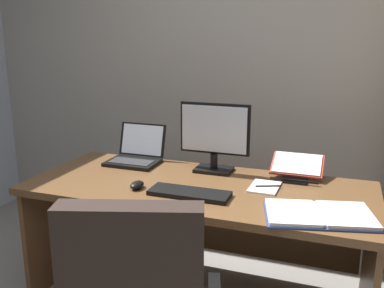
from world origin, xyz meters
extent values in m
cube|color=#B2ADA3|center=(0.00, 1.94, 1.28)|extent=(5.05, 0.12, 2.55)
cube|color=brown|center=(-0.07, 0.92, 0.69)|extent=(1.89, 0.79, 0.04)
cube|color=brown|center=(-0.98, 0.92, 0.34)|extent=(0.03, 0.73, 0.67)
cube|color=brown|center=(0.84, 0.92, 0.34)|extent=(0.03, 0.73, 0.67)
cube|color=brown|center=(-0.07, 1.29, 0.37)|extent=(1.77, 0.03, 0.47)
cube|color=#2D231E|center=(0.04, -0.07, 0.71)|extent=(0.48, 0.24, 0.57)
cube|color=black|center=(-0.06, 1.18, 0.72)|extent=(0.22, 0.16, 0.02)
cylinder|color=black|center=(-0.06, 1.18, 0.78)|extent=(0.04, 0.04, 0.09)
cube|color=black|center=(-0.06, 1.19, 0.97)|extent=(0.43, 0.02, 0.31)
cube|color=silver|center=(-0.06, 1.17, 0.97)|extent=(0.40, 0.00, 0.28)
cube|color=black|center=(-0.59, 1.14, 0.72)|extent=(0.32, 0.23, 0.02)
cube|color=#2D2D30|center=(-0.59, 1.13, 0.73)|extent=(0.27, 0.13, 0.00)
cube|color=black|center=(-0.59, 1.29, 0.84)|extent=(0.32, 0.07, 0.21)
cube|color=silver|center=(-0.59, 1.29, 0.84)|extent=(0.29, 0.06, 0.19)
cube|color=black|center=(-0.06, 0.75, 0.72)|extent=(0.42, 0.15, 0.02)
ellipsoid|color=black|center=(-0.36, 0.75, 0.73)|extent=(0.06, 0.10, 0.04)
cube|color=black|center=(0.42, 1.16, 0.72)|extent=(0.14, 0.12, 0.01)
cube|color=black|center=(0.42, 1.12, 0.73)|extent=(0.26, 0.01, 0.01)
cube|color=#DB422D|center=(0.42, 1.26, 0.78)|extent=(0.29, 0.19, 0.09)
cube|color=white|center=(0.42, 1.26, 0.79)|extent=(0.27, 0.17, 0.08)
cube|color=navy|center=(0.47, 0.67, 0.72)|extent=(0.31, 0.35, 0.01)
cube|color=navy|center=(0.70, 0.73, 0.72)|extent=(0.31, 0.35, 0.01)
cube|color=white|center=(0.47, 0.67, 0.73)|extent=(0.29, 0.33, 0.02)
cube|color=white|center=(0.70, 0.73, 0.73)|extent=(0.29, 0.33, 0.02)
cylinder|color=#B7B7BC|center=(0.58, 0.70, 0.72)|extent=(0.08, 0.27, 0.02)
cube|color=white|center=(0.28, 1.00, 0.72)|extent=(0.16, 0.21, 0.01)
cylinder|color=black|center=(0.30, 1.00, 0.73)|extent=(0.13, 0.06, 0.01)
camera|label=1|loc=(0.64, -1.16, 1.50)|focal=39.51mm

